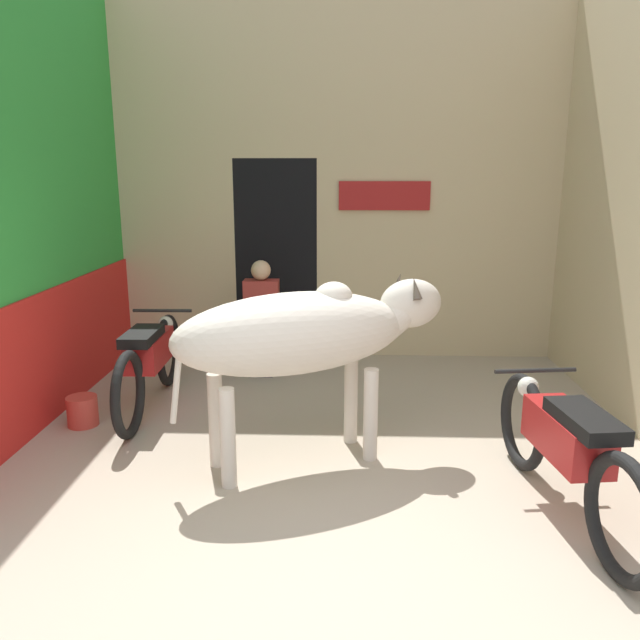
{
  "coord_description": "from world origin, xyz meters",
  "views": [
    {
      "loc": [
        0.06,
        -3.06,
        2.15
      ],
      "look_at": [
        -0.12,
        1.86,
        0.97
      ],
      "focal_mm": 35.0,
      "sensor_mm": 36.0,
      "label": 1
    }
  ],
  "objects_px": {
    "motorcycle_far": "(150,359)",
    "plastic_stool": "(293,349)",
    "shopkeeper_seated": "(261,315)",
    "motorcycle_near": "(566,446)",
    "cow": "(307,333)",
    "bucket": "(82,411)"
  },
  "relations": [
    {
      "from": "motorcycle_near",
      "to": "bucket",
      "type": "xyz_separation_m",
      "value": [
        -3.66,
        1.31,
        -0.34
      ]
    },
    {
      "from": "cow",
      "to": "motorcycle_near",
      "type": "bearing_deg",
      "value": -23.13
    },
    {
      "from": "shopkeeper_seated",
      "to": "cow",
      "type": "bearing_deg",
      "value": -73.81
    },
    {
      "from": "motorcycle_far",
      "to": "shopkeeper_seated",
      "type": "bearing_deg",
      "value": 50.59
    },
    {
      "from": "cow",
      "to": "plastic_stool",
      "type": "distance_m",
      "value": 2.41
    },
    {
      "from": "cow",
      "to": "shopkeeper_seated",
      "type": "xyz_separation_m",
      "value": [
        -0.61,
        2.11,
        -0.35
      ]
    },
    {
      "from": "motorcycle_far",
      "to": "bucket",
      "type": "distance_m",
      "value": 0.73
    },
    {
      "from": "motorcycle_near",
      "to": "plastic_stool",
      "type": "bearing_deg",
      "value": 123.3
    },
    {
      "from": "plastic_stool",
      "to": "shopkeeper_seated",
      "type": "bearing_deg",
      "value": -155.5
    },
    {
      "from": "motorcycle_near",
      "to": "motorcycle_far",
      "type": "height_order",
      "value": "motorcycle_far"
    },
    {
      "from": "motorcycle_near",
      "to": "motorcycle_far",
      "type": "distance_m",
      "value": 3.62
    },
    {
      "from": "plastic_stool",
      "to": "motorcycle_near",
      "type": "bearing_deg",
      "value": -56.7
    },
    {
      "from": "shopkeeper_seated",
      "to": "plastic_stool",
      "type": "relative_size",
      "value": 2.96
    },
    {
      "from": "bucket",
      "to": "plastic_stool",
      "type": "bearing_deg",
      "value": 44.44
    },
    {
      "from": "motorcycle_far",
      "to": "shopkeeper_seated",
      "type": "height_order",
      "value": "shopkeeper_seated"
    },
    {
      "from": "motorcycle_far",
      "to": "bucket",
      "type": "height_order",
      "value": "motorcycle_far"
    },
    {
      "from": "motorcycle_far",
      "to": "bucket",
      "type": "xyz_separation_m",
      "value": [
        -0.48,
        -0.43,
        -0.35
      ]
    },
    {
      "from": "motorcycle_near",
      "to": "cow",
      "type": "bearing_deg",
      "value": 156.87
    },
    {
      "from": "motorcycle_near",
      "to": "motorcycle_far",
      "type": "bearing_deg",
      "value": 151.29
    },
    {
      "from": "motorcycle_far",
      "to": "plastic_stool",
      "type": "xyz_separation_m",
      "value": [
        1.22,
        1.24,
        -0.25
      ]
    },
    {
      "from": "shopkeeper_seated",
      "to": "motorcycle_near",
      "type": "bearing_deg",
      "value": -51.06
    },
    {
      "from": "cow",
      "to": "shopkeeper_seated",
      "type": "bearing_deg",
      "value": 106.19
    }
  ]
}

